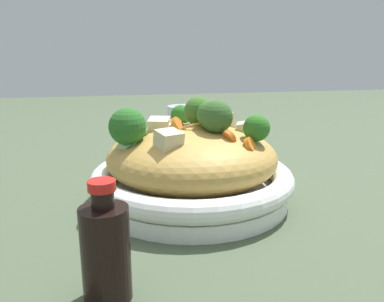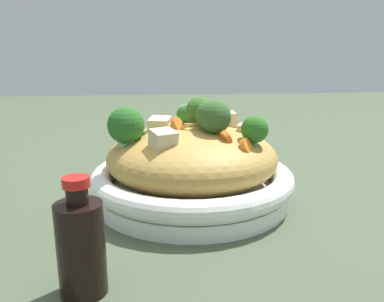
{
  "view_description": "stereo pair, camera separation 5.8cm",
  "coord_description": "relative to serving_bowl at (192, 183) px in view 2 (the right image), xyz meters",
  "views": [
    {
      "loc": [
        -0.55,
        0.11,
        0.22
      ],
      "look_at": [
        0.0,
        0.0,
        0.08
      ],
      "focal_mm": 36.26,
      "sensor_mm": 36.0,
      "label": 1
    },
    {
      "loc": [
        -0.56,
        0.06,
        0.22
      ],
      "look_at": [
        0.0,
        0.0,
        0.08
      ],
      "focal_mm": 36.26,
      "sensor_mm": 36.0,
      "label": 2
    }
  ],
  "objects": [
    {
      "name": "drinking_glass",
      "position": [
        0.26,
        -0.04,
        0.03
      ],
      "size": [
        0.07,
        0.07,
        0.11
      ],
      "color": "silver",
      "rests_on": "ground_plane"
    },
    {
      "name": "chicken_chunks",
      "position": [
        0.01,
        -0.02,
        0.08
      ],
      "size": [
        0.15,
        0.17,
        0.03
      ],
      "color": "beige",
      "rests_on": "serving_bowl"
    },
    {
      "name": "broccoli_florets",
      "position": [
        -0.01,
        0.01,
        0.1
      ],
      "size": [
        0.19,
        0.23,
        0.07
      ],
      "color": "#97B46B",
      "rests_on": "serving_bowl"
    },
    {
      "name": "ground_plane",
      "position": [
        0.0,
        0.0,
        -0.03
      ],
      "size": [
        3.0,
        3.0,
        0.0
      ],
      "primitive_type": "plane",
      "color": "#45533C"
    },
    {
      "name": "noodle_heap",
      "position": [
        0.0,
        0.0,
        0.04
      ],
      "size": [
        0.25,
        0.25,
        0.1
      ],
      "color": "tan",
      "rests_on": "serving_bowl"
    },
    {
      "name": "carrot_coins",
      "position": [
        -0.0,
        -0.03,
        0.08
      ],
      "size": [
        0.18,
        0.11,
        0.04
      ],
      "color": "orange",
      "rests_on": "serving_bowl"
    },
    {
      "name": "zucchini_slices",
      "position": [
        -0.0,
        0.07,
        0.08
      ],
      "size": [
        0.09,
        0.12,
        0.04
      ],
      "color": "beige",
      "rests_on": "serving_bowl"
    },
    {
      "name": "soy_sauce_bottle",
      "position": [
        -0.22,
        0.13,
        0.02
      ],
      "size": [
        0.04,
        0.04,
        0.12
      ],
      "color": "black",
      "rests_on": "ground_plane"
    },
    {
      "name": "serving_bowl",
      "position": [
        0.0,
        0.0,
        0.0
      ],
      "size": [
        0.31,
        0.31,
        0.05
      ],
      "color": "white",
      "rests_on": "ground_plane"
    }
  ]
}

